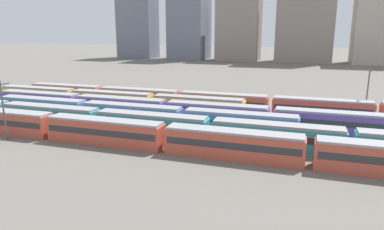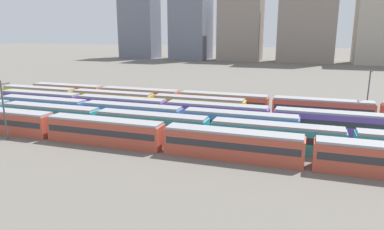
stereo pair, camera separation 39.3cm
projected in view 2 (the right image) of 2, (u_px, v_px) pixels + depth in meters
name	position (u px, v px, depth m)	size (l,w,h in m)	color
ground_plane	(53.00, 114.00, 70.04)	(600.00, 600.00, 0.00)	#666059
train_track_0	(232.00, 144.00, 45.48)	(93.60, 3.06, 3.75)	#BC4C38
train_track_1	(151.00, 125.00, 54.58)	(93.60, 3.06, 3.75)	teal
train_track_2	(132.00, 115.00, 61.25)	(55.80, 3.06, 3.75)	#4C70BC
train_track_3	(167.00, 110.00, 64.70)	(74.70, 3.06, 3.75)	#6B429E
train_track_4	(113.00, 100.00, 73.97)	(55.80, 3.06, 3.75)	yellow
train_track_5	(223.00, 102.00, 71.75)	(93.60, 3.06, 3.75)	#BC4C38
catenary_pole_0	(3.00, 107.00, 52.58)	(0.24, 3.20, 9.05)	#4C4C51
catenary_pole_1	(368.00, 90.00, 65.35)	(0.24, 3.20, 9.60)	#4C4C51
distant_building_0	(139.00, 23.00, 207.02)	(20.91, 14.97, 40.52)	slate
distant_building_1	(191.00, 18.00, 196.45)	(19.72, 21.44, 45.82)	slate
distant_building_2	(241.00, 29.00, 189.22)	(22.19, 18.21, 33.14)	gray
distant_building_3	(308.00, 12.00, 176.79)	(27.71, 17.45, 49.67)	gray
distant_building_4	(383.00, 21.00, 167.27)	(23.20, 20.30, 40.44)	#B2A899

